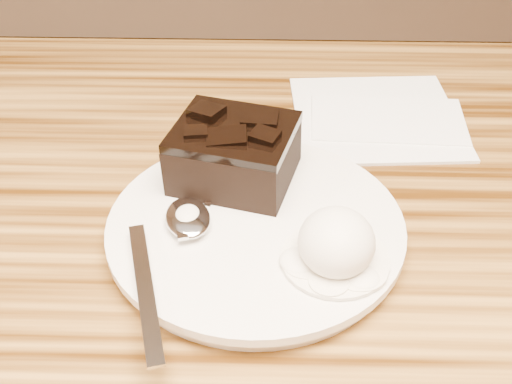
{
  "coord_description": "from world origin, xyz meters",
  "views": [
    {
      "loc": [
        0.09,
        -0.34,
        1.1
      ],
      "look_at": [
        0.08,
        0.05,
        0.79
      ],
      "focal_mm": 46.14,
      "sensor_mm": 36.0,
      "label": 1
    }
  ],
  "objects_px": {
    "plate": "(256,231)",
    "napkin": "(376,116)",
    "ice_cream_scoop": "(337,242)",
    "spoon": "(188,220)",
    "brownie": "(234,156)"
  },
  "relations": [
    {
      "from": "plate",
      "to": "napkin",
      "type": "xyz_separation_m",
      "value": [
        0.12,
        0.18,
        -0.01
      ]
    },
    {
      "from": "ice_cream_scoop",
      "to": "spoon",
      "type": "height_order",
      "value": "ice_cream_scoop"
    },
    {
      "from": "plate",
      "to": "ice_cream_scoop",
      "type": "height_order",
      "value": "ice_cream_scoop"
    },
    {
      "from": "brownie",
      "to": "spoon",
      "type": "xyz_separation_m",
      "value": [
        -0.03,
        -0.06,
        -0.02
      ]
    },
    {
      "from": "spoon",
      "to": "napkin",
      "type": "bearing_deg",
      "value": 33.45
    },
    {
      "from": "spoon",
      "to": "plate",
      "type": "bearing_deg",
      "value": -9.22
    },
    {
      "from": "ice_cream_scoop",
      "to": "napkin",
      "type": "distance_m",
      "value": 0.23
    },
    {
      "from": "plate",
      "to": "brownie",
      "type": "bearing_deg",
      "value": 108.8
    },
    {
      "from": "ice_cream_scoop",
      "to": "spoon",
      "type": "bearing_deg",
      "value": 161.3
    },
    {
      "from": "plate",
      "to": "napkin",
      "type": "distance_m",
      "value": 0.22
    },
    {
      "from": "napkin",
      "to": "plate",
      "type": "bearing_deg",
      "value": -122.39
    },
    {
      "from": "brownie",
      "to": "napkin",
      "type": "height_order",
      "value": "brownie"
    },
    {
      "from": "brownie",
      "to": "spoon",
      "type": "distance_m",
      "value": 0.07
    },
    {
      "from": "brownie",
      "to": "ice_cream_scoop",
      "type": "bearing_deg",
      "value": -51.91
    },
    {
      "from": "plate",
      "to": "spoon",
      "type": "xyz_separation_m",
      "value": [
        -0.05,
        -0.01,
        0.01
      ]
    }
  ]
}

